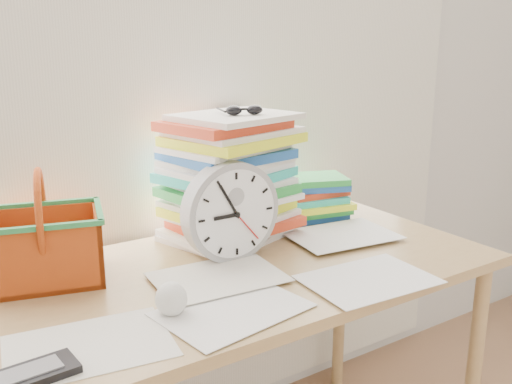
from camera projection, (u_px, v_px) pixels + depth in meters
curtain at (167, 52)px, 1.67m from camera, size 2.40×0.01×2.50m
desk at (236, 293)px, 1.53m from camera, size 1.40×0.70×0.75m
paper_stack at (230, 177)px, 1.70m from camera, size 0.43×0.38×0.38m
clock at (231, 212)px, 1.53m from camera, size 0.27×0.05×0.27m
sunglasses at (244, 110)px, 1.61m from camera, size 0.15×0.14×0.03m
book_stack at (316, 197)px, 1.91m from camera, size 0.28×0.24×0.14m
basket at (43, 227)px, 1.40m from camera, size 0.33×0.28×0.28m
crumpled_ball at (171, 298)px, 1.24m from camera, size 0.07×0.07×0.07m
calculator at (29, 376)px, 1.01m from camera, size 0.17×0.09×0.02m
scattered_papers at (236, 265)px, 1.51m from camera, size 1.26×0.42×0.02m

